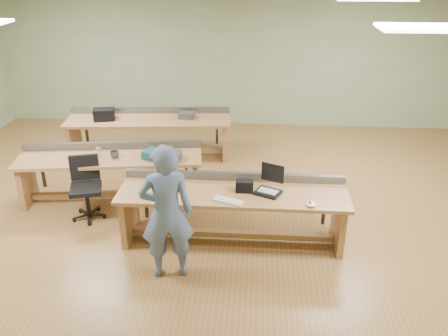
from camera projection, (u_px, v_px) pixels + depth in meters
The scene contains 21 objects.
floor at pixel (206, 209), 7.35m from camera, with size 10.00×10.00×0.00m, color brown.
ceiling at pixel (203, 6), 6.10m from camera, with size 10.00×10.00×0.00m, color silver.
wall_back at pixel (225, 58), 10.35m from camera, with size 10.00×0.04×3.00m, color #909F78.
wall_front at pixel (138, 312), 3.10m from camera, with size 10.00×0.04×3.00m, color #909F78.
fluor_panels at pixel (203, 8), 6.11m from camera, with size 6.20×3.50×0.03m.
workbench_front at pixel (233, 203), 6.37m from camera, with size 3.04×0.82×0.86m.
workbench_mid at pixel (111, 167), 7.43m from camera, with size 2.91×1.12×0.86m.
workbench_back at pixel (149, 128), 9.05m from camera, with size 3.15×1.09×0.86m.
person at pixel (167, 213), 5.54m from camera, with size 0.63×0.41×1.72m, color slate.
laptop_base at pixel (268, 192), 6.20m from camera, with size 0.32×0.26×0.03m, color black.
laptop_screen at pixel (273, 173), 6.21m from camera, with size 0.32×0.02×0.25m, color black.
keyboard at pixel (228, 201), 6.01m from camera, with size 0.41×0.14×0.02m, color beige.
trackball_mouse at pixel (311, 204), 5.90m from camera, with size 0.12×0.14×0.06m, color white.
camera_bag at pixel (245, 186), 6.24m from camera, with size 0.23×0.15×0.16m, color black.
task_chair at pixel (87, 196), 7.02m from camera, with size 0.62×0.62×0.93m.
parts_bin_teal at pixel (156, 155), 7.23m from camera, with size 0.36×0.27×0.12m, color #16434A.
parts_bin_grey at pixel (166, 156), 7.20m from camera, with size 0.43×0.27×0.12m, color #363638.
mug at pixel (114, 154), 7.26m from camera, with size 0.13×0.13×0.11m, color #363638.
drinks_can at pixel (99, 152), 7.33m from camera, with size 0.07×0.07×0.13m, color silver.
storage_box_back at pixel (104, 114), 8.85m from camera, with size 0.37×0.27×0.21m, color black.
tray_back at pixel (187, 115), 8.96m from camera, with size 0.29×0.21×0.12m, color #363638.
Camera 1 is at (0.74, -6.37, 3.66)m, focal length 38.00 mm.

